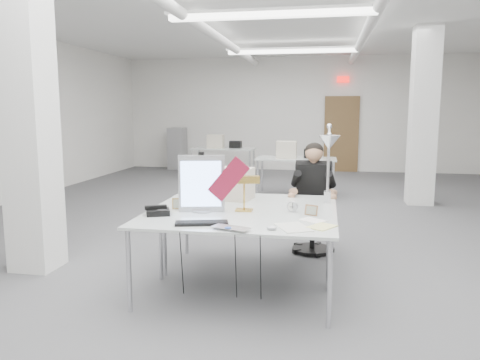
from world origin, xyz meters
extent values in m
cube|color=#4D4D4F|center=(0.00, 0.00, -0.01)|extent=(10.00, 14.00, 0.02)
cube|color=white|center=(0.00, 7.01, 1.60)|extent=(10.00, 0.02, 3.20)
cube|color=white|center=(-2.30, -2.00, 1.60)|extent=(0.45, 0.45, 3.20)
cube|color=white|center=(2.50, 2.50, 1.60)|extent=(0.45, 0.45, 3.20)
cube|color=brown|center=(1.20, 6.94, 1.05)|extent=(0.95, 0.08, 2.10)
cube|color=red|center=(1.20, 6.90, 2.55)|extent=(0.32, 0.06, 0.16)
cylinder|color=silver|center=(-1.20, 0.00, 3.02)|extent=(0.16, 13.60, 0.16)
cylinder|color=silver|center=(1.40, 0.00, 3.02)|extent=(0.16, 13.60, 0.16)
cube|color=white|center=(0.00, 0.00, 2.98)|extent=(2.80, 0.14, 0.08)
cube|color=white|center=(0.00, 4.00, 2.98)|extent=(2.80, 0.14, 0.08)
cube|color=silver|center=(0.00, -2.50, 0.74)|extent=(1.80, 0.90, 0.02)
cube|color=silver|center=(0.00, -1.60, 0.74)|extent=(1.80, 0.90, 0.02)
cube|color=silver|center=(0.20, 3.00, 0.74)|extent=(1.60, 0.80, 0.02)
cube|color=silver|center=(-1.80, 5.20, 0.74)|extent=(1.60, 0.80, 0.02)
cube|color=gray|center=(-3.50, 6.65, 0.60)|extent=(0.45, 0.55, 1.20)
cube|color=#A7A8AC|center=(-0.37, -2.22, 1.03)|extent=(0.44, 0.14, 0.54)
cube|color=maroon|center=(-0.10, -2.25, 1.08)|extent=(0.41, 0.02, 0.44)
cube|color=black|center=(-0.24, -2.71, 0.77)|extent=(0.47, 0.26, 0.02)
imported|color=#A4A5A9|center=(0.03, -2.90, 0.77)|extent=(0.37, 0.30, 0.03)
ellipsoid|color=#AEAFB3|center=(0.37, -2.79, 0.77)|extent=(0.10, 0.08, 0.03)
cube|color=black|center=(-0.74, -2.43, 0.78)|extent=(0.27, 0.26, 0.05)
cube|color=#AF874B|center=(-0.62, -2.15, 0.81)|extent=(0.14, 0.08, 0.11)
cube|color=#9E6A44|center=(0.67, -2.20, 0.80)|extent=(0.13, 0.08, 0.10)
cylinder|color=#B9B9BE|center=(0.48, -2.08, 0.81)|extent=(0.11, 0.07, 0.11)
cube|color=silver|center=(0.53, -2.69, 0.76)|extent=(0.35, 0.40, 0.01)
cube|color=#E5E189|center=(0.77, -2.62, 0.76)|extent=(0.27, 0.29, 0.01)
cube|color=white|center=(0.68, -2.41, 0.76)|extent=(0.26, 0.25, 0.01)
cube|color=beige|center=(-0.18, -1.55, 0.93)|extent=(0.41, 0.40, 0.34)
camera|label=1|loc=(0.78, -6.47, 1.72)|focal=35.00mm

